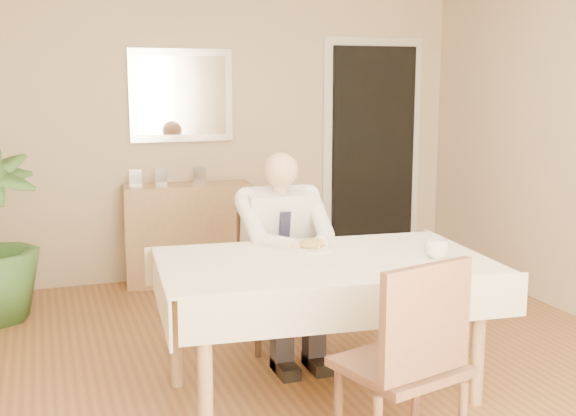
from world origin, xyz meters
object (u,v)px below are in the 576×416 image
object	(u,v)px
chair_far	(272,271)
sideboard	(188,234)
chair_near	(410,356)
seated_man	(286,246)
dining_table	(323,274)
coffee_mug	(437,249)

from	to	relation	value
chair_far	sideboard	xyz separation A→B (m)	(-0.24, 1.54, -0.05)
chair_near	chair_far	bearing A→B (deg)	75.79
chair_far	seated_man	world-z (taller)	seated_man
sideboard	chair_far	bearing A→B (deg)	-76.16
dining_table	chair_near	world-z (taller)	chair_near
chair_far	sideboard	size ratio (longest dim) A/B	0.81
coffee_mug	sideboard	xyz separation A→B (m)	(-0.81, 2.60, -0.39)
chair_far	sideboard	distance (m)	1.56
coffee_mug	dining_table	bearing A→B (deg)	162.82
seated_man	dining_table	bearing A→B (deg)	-90.00
chair_near	seated_man	world-z (taller)	seated_man
coffee_mug	seated_man	bearing A→B (deg)	126.56
seated_man	sideboard	xyz separation A→B (m)	(-0.24, 1.83, -0.28)
sideboard	seated_man	bearing A→B (deg)	-77.48
chair_near	sideboard	size ratio (longest dim) A/B	0.94
chair_near	sideboard	world-z (taller)	chair_near
chair_near	seated_man	distance (m)	1.50
dining_table	coffee_mug	world-z (taller)	coffee_mug
dining_table	chair_far	world-z (taller)	chair_far
chair_near	seated_man	xyz separation A→B (m)	(-0.03, 1.49, 0.14)
chair_far	coffee_mug	size ratio (longest dim) A/B	6.68
chair_near	coffee_mug	xyz separation A→B (m)	(0.54, 0.72, 0.25)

